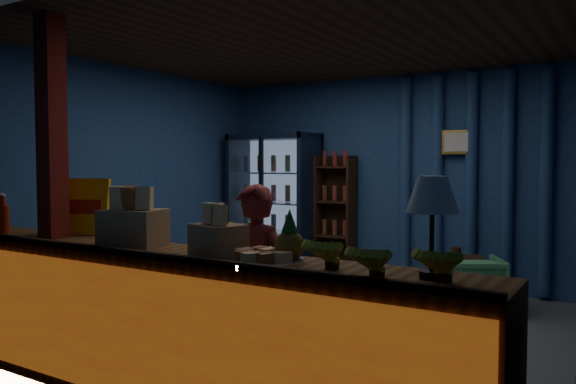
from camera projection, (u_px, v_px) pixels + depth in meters
name	position (u px, v px, depth m)	size (l,w,h in m)	color
ground	(304.00, 323.00, 5.29)	(4.60, 4.60, 0.00)	#515154
room_walls	(304.00, 156.00, 5.20)	(4.60, 4.60, 4.60)	navy
counter	(156.00, 322.00, 3.64)	(4.40, 0.57, 0.99)	brown
support_post	(53.00, 191.00, 4.16)	(0.16, 0.16, 2.60)	maroon
beverage_cooler	(277.00, 205.00, 7.68)	(1.20, 0.62, 1.90)	black
bottle_shelf	(337.00, 217.00, 7.36)	(0.50, 0.28, 1.60)	#311C0F
curtain_folds	(471.00, 181.00, 6.51)	(1.74, 0.14, 2.50)	navy
framed_picture	(458.00, 142.00, 6.53)	(0.36, 0.04, 0.28)	gold
shopkeeper	(254.00, 284.00, 3.82)	(0.50, 0.33, 1.36)	maroon
green_chair	(471.00, 283.00, 5.73)	(0.59, 0.61, 0.56)	#54A964
side_table	(455.00, 282.00, 5.87)	(0.70, 0.62, 0.63)	#311C0F
yellow_sign	(75.00, 206.00, 4.37)	(0.55, 0.30, 0.44)	#FFB60D
soda_bottles	(2.00, 217.00, 4.48)	(0.26, 0.18, 0.31)	#AE230B
snack_box_left	(134.00, 225.00, 3.75)	(0.45, 0.40, 0.40)	#A2764E
snack_box_centre	(218.00, 238.00, 3.33)	(0.37, 0.33, 0.32)	#A2764E
pastry_tray	(263.00, 259.00, 3.11)	(0.47, 0.47, 0.08)	silver
banana_bunches	(379.00, 259.00, 2.73)	(0.85, 0.32, 0.19)	gold
table_lamp	(432.00, 199.00, 2.68)	(0.25, 0.25, 0.50)	black
pineapple	(290.00, 241.00, 3.15)	(0.17, 0.17, 0.29)	olive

